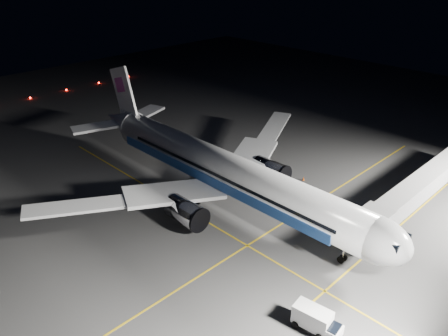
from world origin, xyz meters
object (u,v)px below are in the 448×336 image
airliner (221,169)px  baggage_tug (212,155)px  service_truck (316,320)px  safety_cone_b (287,184)px  jet_bridge (423,184)px  safety_cone_a (303,179)px  safety_cone_c (256,186)px

airliner → baggage_tug: airliner is taller
airliner → service_truck: bearing=-24.2°
airliner → safety_cone_b: size_ratio=97.93×
jet_bridge → service_truck: 29.82m
airliner → safety_cone_a: size_ratio=97.49×
jet_bridge → baggage_tug: 35.93m
airliner → safety_cone_c: bearing=77.9°
airliner → safety_cone_c: size_ratio=105.05×
safety_cone_a → airliner: bearing=-111.3°
airliner → safety_cone_a: (5.46, 14.00, -4.85)m
service_truck → safety_cone_c: (-24.16, 18.04, -1.08)m
service_truck → jet_bridge: bearing=86.8°
airliner → service_truck: airliner is taller
safety_cone_a → jet_bridge: bearing=13.0°
jet_bridge → safety_cone_c: bearing=-152.0°
jet_bridge → service_truck: (2.50, -29.54, -3.21)m
service_truck → safety_cone_b: service_truck is taller
airliner → service_truck: 28.29m
service_truck → airliner: bearing=147.8°
airliner → jet_bridge: 29.31m
baggage_tug → safety_cone_b: bearing=10.5°
service_truck → baggage_tug: bearing=143.3°
jet_bridge → safety_cone_c: (-21.67, -11.51, -4.29)m
safety_cone_a → safety_cone_c: size_ratio=1.08×
service_truck → safety_cone_b: 30.36m
baggage_tug → safety_cone_a: size_ratio=4.37×
safety_cone_a → safety_cone_b: (-0.79, -3.49, -0.00)m
safety_cone_b → safety_cone_c: safety_cone_b is taller
safety_cone_a → safety_cone_c: safety_cone_a is taller
safety_cone_c → safety_cone_b: bearing=50.5°
baggage_tug → safety_cone_b: (16.09, 1.79, -0.56)m
baggage_tug → safety_cone_b: baggage_tug is taller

